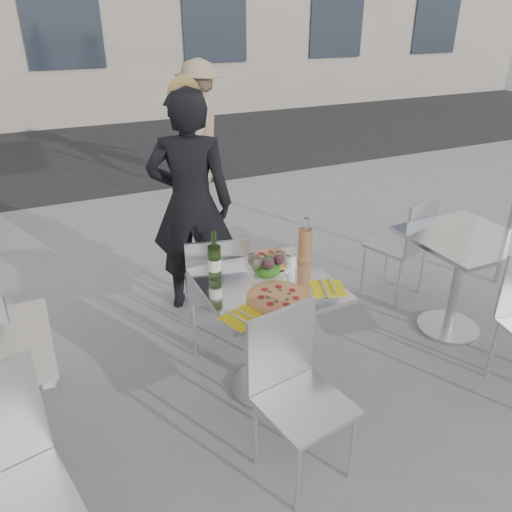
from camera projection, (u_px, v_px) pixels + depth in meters
name	position (u px, v px, depth m)	size (l,w,h in m)	color
ground	(266.00, 387.00, 3.12)	(80.00, 80.00, 0.00)	slate
street_asphalt	(95.00, 150.00, 8.38)	(24.00, 5.00, 0.00)	black
main_table	(267.00, 315.00, 2.88)	(0.72, 0.72, 0.75)	#B7BABF
side_table_right	(461.00, 264.00, 3.46)	(0.72, 0.72, 0.75)	#B7BABF
chair_far	(216.00, 284.00, 3.27)	(0.48, 0.49, 0.86)	silver
chair_near	(294.00, 382.00, 2.40)	(0.45, 0.46, 0.87)	silver
side_chair_rfar	(407.00, 240.00, 3.89)	(0.49, 0.50, 0.86)	silver
woman_diner	(191.00, 205.00, 3.64)	(0.62, 0.40, 1.69)	black
pedestrian_b	(200.00, 122.00, 6.56)	(1.02, 0.59, 1.58)	#957D60
pizza_near	(278.00, 297.00, 2.62)	(0.34, 0.34, 0.02)	tan
pizza_far	(271.00, 260.00, 3.00)	(0.31, 0.31, 0.03)	white
salad_plate	(267.00, 271.00, 2.84)	(0.22, 0.22, 0.09)	white
wine_bottle	(215.00, 260.00, 2.78)	(0.07, 0.08, 0.29)	#355720
carafe	(305.00, 245.00, 2.95)	(0.08, 0.08, 0.29)	tan
sugar_shaker	(290.00, 261.00, 2.91)	(0.06, 0.06, 0.11)	white
wineglass_white_a	(253.00, 260.00, 2.80)	(0.07, 0.07, 0.16)	white
wineglass_white_b	(256.00, 263.00, 2.76)	(0.07, 0.07, 0.16)	white
wineglass_red_a	(268.00, 264.00, 2.76)	(0.07, 0.07, 0.16)	white
wineglass_red_b	(279.00, 259.00, 2.81)	(0.07, 0.07, 0.16)	white
napkin_left	(243.00, 318.00, 2.46)	(0.23, 0.23, 0.01)	yellow
napkin_right	(327.00, 288.00, 2.73)	(0.23, 0.23, 0.01)	yellow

